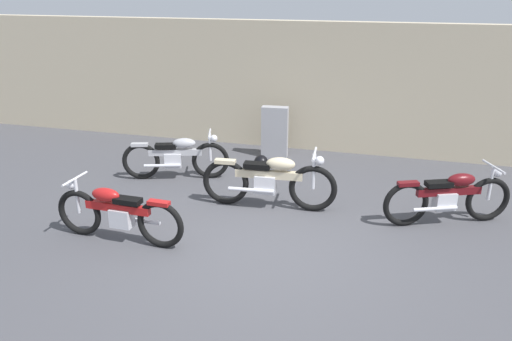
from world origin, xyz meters
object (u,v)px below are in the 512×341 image
object	(u,v)px
motorcycle_cream	(270,180)
motorcycle_maroon	(449,197)
motorcycle_silver	(176,157)
stone_marker	(275,132)
motorcycle_red	(117,213)
helmet	(261,162)

from	to	relation	value
motorcycle_cream	motorcycle_maroon	size ratio (longest dim) A/B	1.16
motorcycle_maroon	motorcycle_silver	bearing A→B (deg)	149.78
stone_marker	motorcycle_silver	bearing A→B (deg)	-130.70
motorcycle_cream	motorcycle_red	distance (m)	2.36
motorcycle_cream	motorcycle_maroon	xyz separation A→B (m)	(2.65, 0.16, -0.04)
stone_marker	motorcycle_silver	xyz separation A→B (m)	(-1.42, -1.65, -0.10)
motorcycle_silver	motorcycle_maroon	world-z (taller)	motorcycle_maroon
motorcycle_cream	motorcycle_maroon	distance (m)	2.66
motorcycle_silver	motorcycle_maroon	xyz separation A→B (m)	(4.57, -0.59, 0.01)
stone_marker	motorcycle_silver	size ratio (longest dim) A/B	0.56
stone_marker	helmet	bearing A→B (deg)	-96.01
helmet	motorcycle_silver	xyz separation A→B (m)	(-1.34, -0.88, 0.28)
motorcycle_cream	stone_marker	bearing A→B (deg)	97.20
stone_marker	motorcycle_red	bearing A→B (deg)	-107.32
motorcycle_cream	motorcycle_silver	size ratio (longest dim) A/B	1.15
helmet	motorcycle_red	distance (m)	3.45
motorcycle_silver	stone_marker	bearing A→B (deg)	31.82
motorcycle_silver	motorcycle_red	distance (m)	2.36
motorcycle_maroon	stone_marker	bearing A→B (deg)	121.65
motorcycle_cream	motorcycle_maroon	world-z (taller)	motorcycle_cream
motorcycle_silver	motorcycle_red	xyz separation A→B (m)	(0.17, -2.35, 0.00)
motorcycle_silver	motorcycle_red	bearing A→B (deg)	-103.25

